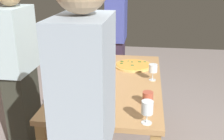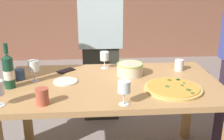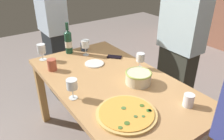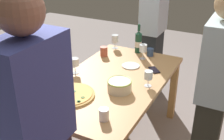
{
  "view_description": "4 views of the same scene",
  "coord_description": "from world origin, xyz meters",
  "px_view_note": "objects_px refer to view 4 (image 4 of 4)",
  "views": [
    {
      "loc": [
        -2.25,
        -0.31,
        1.68
      ],
      "look_at": [
        0.0,
        0.0,
        0.85
      ],
      "focal_mm": 42.28,
      "sensor_mm": 36.0,
      "label": 1
    },
    {
      "loc": [
        -0.15,
        -1.93,
        1.51
      ],
      "look_at": [
        0.0,
        0.0,
        0.85
      ],
      "focal_mm": 45.01,
      "sensor_mm": 36.0,
      "label": 2
    },
    {
      "loc": [
        1.29,
        -0.89,
        1.68
      ],
      "look_at": [
        0.0,
        0.0,
        0.85
      ],
      "focal_mm": 35.33,
      "sensor_mm": 36.0,
      "label": 3
    },
    {
      "loc": [
        2.03,
        1.05,
        1.95
      ],
      "look_at": [
        0.0,
        0.0,
        0.85
      ],
      "focal_mm": 45.15,
      "sensor_mm": 36.0,
      "label": 4
    }
  ],
  "objects_px": {
    "wine_glass_far_left": "(115,39)",
    "person_guest_left": "(38,140)",
    "cup_ceramic": "(150,52)",
    "side_plate": "(131,66)",
    "pizza": "(71,95)",
    "person_guest_right": "(153,29)",
    "wine_glass_by_bottle": "(148,76)",
    "cup_amber": "(104,51)",
    "person_host": "(214,92)",
    "cup_spare": "(104,114)",
    "serving_bowl": "(120,85)",
    "wine_glass_near_pizza": "(143,49)",
    "wine_glass_far_right": "(75,62)",
    "cell_phone": "(154,70)",
    "wine_bottle": "(138,42)",
    "dining_table": "(112,88)"
  },
  "relations": [
    {
      "from": "pizza",
      "to": "wine_bottle",
      "type": "xyz_separation_m",
      "value": [
        -1.14,
        0.13,
        0.11
      ]
    },
    {
      "from": "person_guest_right",
      "to": "cup_spare",
      "type": "bearing_deg",
      "value": 7.07
    },
    {
      "from": "wine_glass_far_right",
      "to": "side_plate",
      "type": "xyz_separation_m",
      "value": [
        -0.39,
        0.41,
        -0.11
      ]
    },
    {
      "from": "wine_bottle",
      "to": "cup_amber",
      "type": "relative_size",
      "value": 3.07
    },
    {
      "from": "wine_glass_near_pizza",
      "to": "cup_ceramic",
      "type": "height_order",
      "value": "wine_glass_near_pizza"
    },
    {
      "from": "cell_phone",
      "to": "person_guest_left",
      "type": "bearing_deg",
      "value": 40.48
    },
    {
      "from": "cup_spare",
      "to": "side_plate",
      "type": "height_order",
      "value": "cup_spare"
    },
    {
      "from": "cup_spare",
      "to": "person_guest_right",
      "type": "relative_size",
      "value": 0.05
    },
    {
      "from": "wine_bottle",
      "to": "wine_glass_by_bottle",
      "type": "xyz_separation_m",
      "value": [
        0.69,
        0.38,
        -0.03
      ]
    },
    {
      "from": "wine_glass_far_left",
      "to": "person_host",
      "type": "xyz_separation_m",
      "value": [
        0.67,
        1.22,
        -0.03
      ]
    },
    {
      "from": "person_host",
      "to": "person_guest_left",
      "type": "relative_size",
      "value": 0.93
    },
    {
      "from": "wine_bottle",
      "to": "wine_glass_far_left",
      "type": "xyz_separation_m",
      "value": [
        0.01,
        -0.29,
        -0.02
      ]
    },
    {
      "from": "person_host",
      "to": "person_guest_right",
      "type": "distance_m",
      "value": 1.45
    },
    {
      "from": "pizza",
      "to": "person_guest_right",
      "type": "bearing_deg",
      "value": 175.01
    },
    {
      "from": "wine_glass_far_left",
      "to": "person_guest_left",
      "type": "xyz_separation_m",
      "value": [
        1.81,
        0.43,
        0.04
      ]
    },
    {
      "from": "wine_glass_far_left",
      "to": "person_guest_left",
      "type": "distance_m",
      "value": 1.86
    },
    {
      "from": "pizza",
      "to": "side_plate",
      "type": "relative_size",
      "value": 2.22
    },
    {
      "from": "cup_amber",
      "to": "cup_ceramic",
      "type": "relative_size",
      "value": 1.27
    },
    {
      "from": "serving_bowl",
      "to": "side_plate",
      "type": "height_order",
      "value": "serving_bowl"
    },
    {
      "from": "dining_table",
      "to": "cup_spare",
      "type": "bearing_deg",
      "value": 22.05
    },
    {
      "from": "cell_phone",
      "to": "person_guest_right",
      "type": "bearing_deg",
      "value": -111.07
    },
    {
      "from": "person_host",
      "to": "cup_spare",
      "type": "bearing_deg",
      "value": 40.61
    },
    {
      "from": "dining_table",
      "to": "person_guest_left",
      "type": "relative_size",
      "value": 0.91
    },
    {
      "from": "person_host",
      "to": "cup_ceramic",
      "type": "bearing_deg",
      "value": -42.91
    },
    {
      "from": "cup_spare",
      "to": "cell_phone",
      "type": "bearing_deg",
      "value": 177.25
    },
    {
      "from": "dining_table",
      "to": "cup_amber",
      "type": "height_order",
      "value": "cup_amber"
    },
    {
      "from": "serving_bowl",
      "to": "wine_bottle",
      "type": "xyz_separation_m",
      "value": [
        -0.88,
        -0.19,
        0.07
      ]
    },
    {
      "from": "wine_glass_far_right",
      "to": "person_guest_right",
      "type": "relative_size",
      "value": 0.09
    },
    {
      "from": "wine_glass_by_bottle",
      "to": "cup_amber",
      "type": "distance_m",
      "value": 0.79
    },
    {
      "from": "dining_table",
      "to": "wine_bottle",
      "type": "distance_m",
      "value": 0.76
    },
    {
      "from": "serving_bowl",
      "to": "cell_phone",
      "type": "relative_size",
      "value": 1.47
    },
    {
      "from": "wine_bottle",
      "to": "cup_amber",
      "type": "xyz_separation_m",
      "value": [
        0.27,
        -0.29,
        -0.07
      ]
    },
    {
      "from": "cup_amber",
      "to": "person_host",
      "type": "distance_m",
      "value": 1.29
    },
    {
      "from": "wine_glass_near_pizza",
      "to": "person_host",
      "type": "relative_size",
      "value": 0.1
    },
    {
      "from": "side_plate",
      "to": "person_guest_left",
      "type": "bearing_deg",
      "value": 2.38
    },
    {
      "from": "cup_ceramic",
      "to": "side_plate",
      "type": "xyz_separation_m",
      "value": [
        0.35,
        -0.08,
        -0.04
      ]
    },
    {
      "from": "wine_glass_far_right",
      "to": "cup_ceramic",
      "type": "relative_size",
      "value": 1.86
    },
    {
      "from": "serving_bowl",
      "to": "wine_glass_by_bottle",
      "type": "xyz_separation_m",
      "value": [
        -0.19,
        0.18,
        0.05
      ]
    },
    {
      "from": "wine_glass_far_right",
      "to": "cup_spare",
      "type": "relative_size",
      "value": 1.69
    },
    {
      "from": "wine_glass_by_bottle",
      "to": "person_host",
      "type": "relative_size",
      "value": 0.09
    },
    {
      "from": "wine_glass_far_right",
      "to": "cup_spare",
      "type": "height_order",
      "value": "wine_glass_far_right"
    },
    {
      "from": "dining_table",
      "to": "cup_amber",
      "type": "distance_m",
      "value": 0.58
    },
    {
      "from": "cup_ceramic",
      "to": "cell_phone",
      "type": "relative_size",
      "value": 0.58
    },
    {
      "from": "dining_table",
      "to": "cup_spare",
      "type": "height_order",
      "value": "cup_spare"
    },
    {
      "from": "wine_glass_far_right",
      "to": "person_guest_left",
      "type": "height_order",
      "value": "person_guest_left"
    },
    {
      "from": "pizza",
      "to": "cup_ceramic",
      "type": "relative_size",
      "value": 4.84
    },
    {
      "from": "serving_bowl",
      "to": "wine_glass_far_right",
      "type": "relative_size",
      "value": 1.37
    },
    {
      "from": "wine_bottle",
      "to": "cell_phone",
      "type": "bearing_deg",
      "value": 41.52
    },
    {
      "from": "cell_phone",
      "to": "wine_glass_far_left",
      "type": "bearing_deg",
      "value": -72.67
    },
    {
      "from": "cup_amber",
      "to": "wine_glass_near_pizza",
      "type": "bearing_deg",
      "value": 106.61
    }
  ]
}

